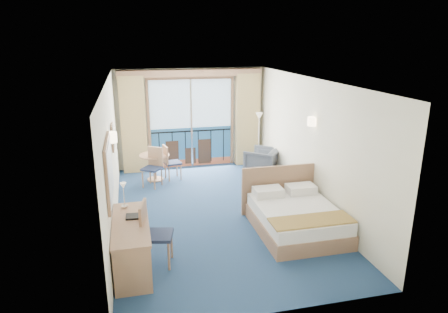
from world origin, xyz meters
TOP-DOWN VIEW (x-y plane):
  - floor at (0.00, 0.00)m, footprint 6.50×6.50m
  - room_walls at (0.00, 0.00)m, footprint 4.04×6.54m
  - balcony_door at (-0.01, 3.22)m, footprint 2.36×0.03m
  - curtain_left at (-1.55, 3.07)m, footprint 0.65×0.22m
  - curtain_right at (1.55, 3.07)m, footprint 0.65×0.22m
  - pelmet at (0.00, 3.10)m, footprint 3.80×0.25m
  - mirror at (-1.97, -1.50)m, footprint 0.05×1.25m
  - wall_print at (-1.97, 0.45)m, footprint 0.04×0.42m
  - sconce_left at (-1.94, -0.60)m, footprint 0.18×0.18m
  - sconce_right at (1.94, -0.15)m, footprint 0.18×0.18m
  - bed at (1.26, -1.12)m, footprint 1.58×1.88m
  - nightstand at (1.79, 0.29)m, footprint 0.39×0.37m
  - phone at (1.75, 0.24)m, footprint 0.23×0.20m
  - armchair at (1.65, 1.96)m, footprint 1.12×1.11m
  - floor_lamp at (1.76, 2.66)m, footprint 0.21×0.21m
  - desk at (-1.71, -2.11)m, footprint 0.55×1.61m
  - desk_chair at (-1.40, -1.69)m, footprint 0.55×0.54m
  - folder at (-1.64, -1.49)m, footprint 0.30×0.23m
  - desk_lamp at (-1.80, -1.08)m, footprint 0.11×0.11m
  - round_table at (-1.10, 2.28)m, footprint 0.74×0.74m
  - table_chair_a at (-0.72, 2.24)m, footprint 0.46×0.45m
  - table_chair_b at (-1.15, 1.88)m, footprint 0.57×0.57m

SIDE VIEW (x-z plane):
  - floor at x=0.00m, z-range 0.00..0.00m
  - nightstand at x=1.79m, z-range 0.00..0.51m
  - bed at x=1.26m, z-range -0.22..0.78m
  - armchair at x=1.65m, z-range 0.00..0.73m
  - desk at x=-1.71m, z-range 0.04..0.79m
  - table_chair_a at x=-0.72m, z-range 0.06..0.95m
  - round_table at x=-1.10m, z-range 0.17..0.84m
  - table_chair_b at x=-1.15m, z-range 0.06..1.01m
  - phone at x=1.75m, z-range 0.51..0.60m
  - desk_chair at x=-1.40m, z-range 0.07..1.11m
  - folder at x=-1.64m, z-range 0.75..0.78m
  - desk_lamp at x=-1.80m, z-range 0.86..1.27m
  - balcony_door at x=-0.01m, z-range -0.12..2.40m
  - floor_lamp at x=1.76m, z-range 0.40..1.93m
  - curtain_left at x=-1.55m, z-range 0.00..2.55m
  - curtain_right at x=1.55m, z-range 0.00..2.55m
  - mirror at x=-1.97m, z-range 1.08..2.03m
  - wall_print at x=-1.97m, z-range 1.34..1.86m
  - room_walls at x=0.00m, z-range 0.42..3.14m
  - sconce_left at x=-1.94m, z-range 1.76..1.94m
  - sconce_right at x=1.94m, z-range 1.76..1.94m
  - pelmet at x=0.00m, z-range 2.49..2.67m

